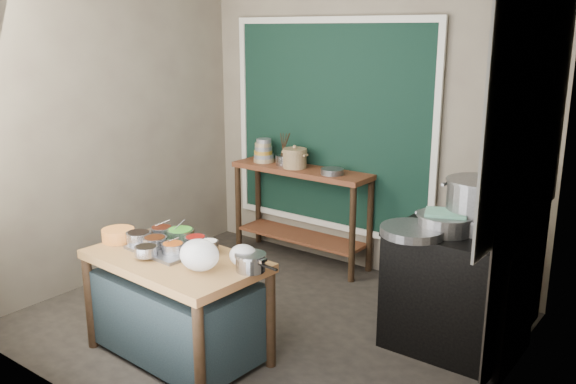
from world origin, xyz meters
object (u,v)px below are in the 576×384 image
Objects in this scene: condiment_tray at (167,249)px; ceramic_crock at (295,159)px; yellow_basin at (118,235)px; prep_table at (177,307)px; saucepan at (251,262)px; stock_pot at (477,205)px; stove_block at (457,292)px; utensil_cup at (284,160)px; steamer at (445,223)px; back_counter at (301,215)px.

condiment_tray is 2.06× the size of ceramic_crock.
condiment_tray is 2.18× the size of yellow_basin.
condiment_tray reaches higher than prep_table.
stock_pot is at bearing 59.03° from saucepan.
stove_block is 0.65m from stock_pot.
ceramic_crock reaches higher than utensil_cup.
steamer reaches higher than yellow_basin.
condiment_tray is 2.19m from stock_pot.
yellow_basin is at bearing -147.43° from stove_block.
utensil_cup is (-0.04, 2.05, 0.20)m from yellow_basin.
saucepan is 1.39m from steamer.
stock_pot is at bearing 34.08° from yellow_basin.
utensil_cup reaches higher than steamer.
yellow_basin reaches higher than condiment_tray.
condiment_tray is (-1.64, -1.24, 0.34)m from stove_block.
saucepan reaches higher than condiment_tray.
ceramic_crock is (-1.02, 1.87, 0.23)m from saucepan.
yellow_basin is at bearing -169.78° from condiment_tray.
utensil_cup is at bearing 128.23° from saucepan.
stove_block is at bearing 58.03° from saucepan.
prep_table is at bearing -139.10° from stove_block.
yellow_basin is (-0.57, -0.02, 0.42)m from prep_table.
condiment_tray is 2.47× the size of saucepan.
yellow_basin is at bearing -93.32° from ceramic_crock.
prep_table is 1.39× the size of stove_block.
prep_table is 5.03× the size of ceramic_crock.
back_counter is 2.04m from stove_block.
ceramic_crock is (0.12, 2.02, 0.24)m from yellow_basin.
steamer is at bearing -21.74° from utensil_cup.
ceramic_crock is 2.09m from stock_pot.
steamer is at bearing 37.16° from condiment_tray.
stock_pot is (0.99, 1.29, 0.25)m from saucepan.
back_counter reaches higher than condiment_tray.
condiment_tray is at bearing -80.75° from ceramic_crock.
prep_table is 5.33× the size of yellow_basin.
yellow_basin is at bearing -174.49° from prep_table.
stock_pot is at bearing -17.43° from back_counter.
back_counter is 0.56m from ceramic_crock.
ceramic_crock reaches higher than stove_block.
stock_pot is at bearing -15.83° from utensil_cup.
prep_table is at bearing 2.26° from yellow_basin.
utensil_cup is at bearing 166.70° from ceramic_crock.
back_counter reaches higher than stove_block.
yellow_basin reaches higher than prep_table.
back_counter is 2.03m from steamer.
steamer is (2.02, -0.80, -0.05)m from utensil_cup.
prep_table is 2.44× the size of condiment_tray.
prep_table is 0.86× the size of back_counter.
stock_pot reaches higher than saucepan.
steamer is (1.41, 1.23, 0.57)m from prep_table.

